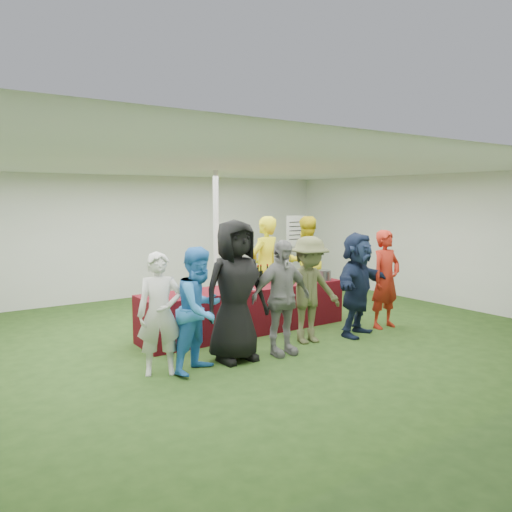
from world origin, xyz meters
TOP-DOWN VIEW (x-y plane):
  - ground at (0.00, 0.00)m, footprint 60.00×60.00m
  - tent at (0.50, 1.20)m, footprint 10.00×10.00m
  - serving_table at (0.46, 0.15)m, footprint 3.60×0.80m
  - wine_bottles at (1.01, 0.29)m, footprint 0.54×0.12m
  - wine_glasses at (0.04, -0.10)m, footprint 2.72×0.14m
  - water_bottle at (0.41, 0.23)m, footprint 0.07×0.07m
  - bar_towel at (2.03, 0.20)m, footprint 0.25×0.18m
  - dump_bucket at (1.99, -0.07)m, footprint 0.23×0.23m
  - wine_list_sign at (3.36, 2.47)m, footprint 0.50×0.03m
  - staff_pourer at (1.25, 0.74)m, footprint 0.78×0.62m
  - staff_back at (2.60, 1.20)m, footprint 0.96×0.78m
  - customer_0 at (-1.54, -0.92)m, footprint 0.66×0.56m
  - customer_1 at (-1.07, -1.09)m, footprint 0.96×0.88m
  - customer_2 at (-0.47, -0.99)m, footprint 0.95×0.62m
  - customer_3 at (0.20, -1.14)m, footprint 0.97×0.45m
  - customer_4 at (0.90, -0.91)m, footprint 1.14×0.76m
  - customer_5 at (1.81, -1.03)m, footprint 1.62×0.97m
  - customer_6 at (2.56, -0.96)m, footprint 0.61×0.40m

SIDE VIEW (x-z plane):
  - ground at x=0.00m, z-range 0.00..0.00m
  - serving_table at x=0.46m, z-range 0.00..0.75m
  - bar_towel at x=2.03m, z-range 0.75..0.78m
  - customer_0 at x=-1.54m, z-range 0.00..1.54m
  - customer_1 at x=-1.07m, z-range 0.00..1.60m
  - customer_3 at x=0.20m, z-range 0.00..1.63m
  - customer_4 at x=0.90m, z-range 0.00..1.63m
  - customer_5 at x=1.81m, z-range 0.00..1.67m
  - customer_6 at x=2.56m, z-range 0.00..1.67m
  - dump_bucket at x=1.99m, z-range 0.75..0.93m
  - water_bottle at x=0.41m, z-range 0.74..0.97m
  - wine_glasses at x=0.04m, z-range 0.78..0.94m
  - wine_bottles at x=1.01m, z-range 0.71..1.03m
  - staff_back at x=2.60m, z-range 0.00..1.84m
  - staff_pourer at x=1.25m, z-range 0.00..1.88m
  - customer_2 at x=-0.47m, z-range 0.00..1.92m
  - wine_list_sign at x=3.36m, z-range 0.42..2.22m
  - tent at x=0.50m, z-range -3.65..6.35m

